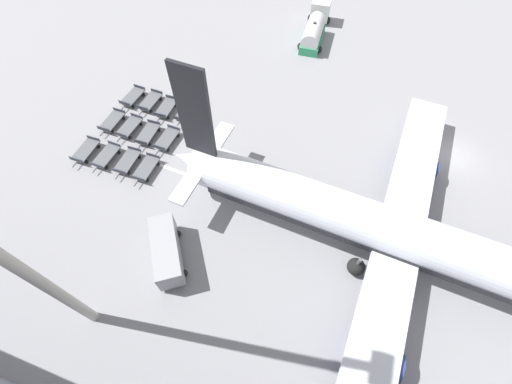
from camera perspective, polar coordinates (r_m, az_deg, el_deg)
ground_plane at (r=38.75m, az=30.01°, el=5.25°), size 500.00×500.00×0.00m
airplane at (r=28.05m, az=24.82°, el=-7.31°), size 32.89×41.41×12.85m
fuel_tanker_primary at (r=48.78m, az=9.79°, el=25.29°), size 9.61×3.51×2.84m
service_van at (r=27.75m, az=-14.68°, el=-9.45°), size 5.55×4.67×2.35m
baggage_dolly_row_near_col_a at (r=41.15m, az=-19.85°, el=14.68°), size 3.67×1.70×0.92m
baggage_dolly_row_near_col_b at (r=39.07m, az=-22.85°, el=10.80°), size 3.65×1.62×0.92m
baggage_dolly_row_near_col_c at (r=37.28m, az=-26.50°, el=6.20°), size 3.63×1.57×0.92m
baggage_dolly_row_mid_a_col_a at (r=40.00m, az=-17.22°, el=14.22°), size 3.66×1.68×0.92m
baggage_dolly_row_mid_a_col_b at (r=37.83m, az=-20.34°, el=10.12°), size 3.67×1.69×0.92m
baggage_dolly_row_mid_a_col_c at (r=35.97m, az=-23.69°, el=5.52°), size 3.66×1.67×0.92m
baggage_dolly_row_mid_b_col_a at (r=38.78m, az=-14.71°, el=13.42°), size 3.64×1.60×0.92m
baggage_dolly_row_mid_b_col_b at (r=36.56m, az=-17.56°, el=9.25°), size 3.64×1.61×0.92m
baggage_dolly_row_mid_b_col_c at (r=34.76m, az=-20.63°, el=4.79°), size 3.64×1.59×0.92m
baggage_dolly_row_far_col_a at (r=37.89m, az=-11.55°, el=13.00°), size 3.63×1.57×0.92m
baggage_dolly_row_far_col_b at (r=35.53m, az=-14.61°, el=8.53°), size 3.66×1.67×0.92m
baggage_dolly_row_far_col_c at (r=33.65m, az=-17.85°, el=3.77°), size 3.64×1.60×0.92m
stand_guidance_stripe at (r=29.97m, az=7.06°, el=-3.94°), size 2.68×31.96×0.01m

